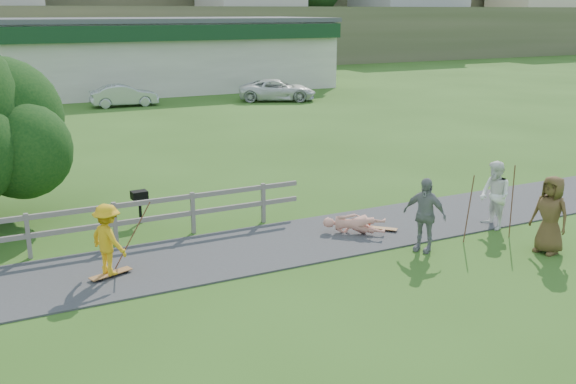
# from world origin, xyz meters

# --- Properties ---
(ground) EXTENTS (260.00, 260.00, 0.00)m
(ground) POSITION_xyz_m (0.00, 0.00, 0.00)
(ground) COLOR #2E5217
(ground) RESTS_ON ground
(path) EXTENTS (34.00, 3.00, 0.04)m
(path) POSITION_xyz_m (0.00, 1.50, 0.02)
(path) COLOR #363638
(path) RESTS_ON ground
(strip_mall) EXTENTS (32.50, 10.75, 5.10)m
(strip_mall) POSITION_xyz_m (4.00, 34.94, 2.58)
(strip_mall) COLOR #B9B3A2
(strip_mall) RESTS_ON ground
(skater_rider) EXTENTS (0.97, 1.17, 1.57)m
(skater_rider) POSITION_xyz_m (-2.54, 1.28, 0.79)
(skater_rider) COLOR gold
(skater_rider) RESTS_ON ground
(skater_fallen) EXTENTS (1.30, 1.48, 0.58)m
(skater_fallen) POSITION_xyz_m (3.67, 1.31, 0.29)
(skater_fallen) COLOR #DE8F7A
(skater_fallen) RESTS_ON ground
(spectator_a) EXTENTS (0.83, 0.99, 1.82)m
(spectator_a) POSITION_xyz_m (7.27, 0.13, 0.91)
(spectator_a) COLOR white
(spectator_a) RESTS_ON ground
(spectator_b) EXTENTS (0.91, 1.14, 1.82)m
(spectator_b) POSITION_xyz_m (4.58, -0.37, 0.91)
(spectator_b) COLOR gray
(spectator_b) RESTS_ON ground
(spectator_c) EXTENTS (0.77, 1.02, 1.89)m
(spectator_c) POSITION_xyz_m (7.17, -1.80, 0.95)
(spectator_c) COLOR brown
(spectator_c) RESTS_ON ground
(car_silver) EXTENTS (4.05, 1.62, 1.31)m
(car_silver) POSITION_xyz_m (3.52, 27.23, 0.65)
(car_silver) COLOR #ACADB3
(car_silver) RESTS_ON ground
(car_white) EXTENTS (5.40, 4.08, 1.36)m
(car_white) POSITION_xyz_m (12.92, 25.40, 0.68)
(car_white) COLOR silver
(car_white) RESTS_ON ground
(bbq) EXTENTS (0.44, 0.35, 0.91)m
(bbq) POSITION_xyz_m (-1.03, 4.73, 0.45)
(bbq) COLOR black
(bbq) RESTS_ON ground
(longboard_rider) EXTENTS (0.97, 0.52, 0.11)m
(longboard_rider) POSITION_xyz_m (-2.54, 1.28, 0.05)
(longboard_rider) COLOR brown
(longboard_rider) RESTS_ON ground
(longboard_fallen) EXTENTS (0.72, 0.71, 0.09)m
(longboard_fallen) POSITION_xyz_m (4.47, 1.21, 0.05)
(longboard_fallen) COLOR brown
(longboard_fallen) RESTS_ON ground
(helmet) EXTENTS (0.28, 0.28, 0.28)m
(helmet) POSITION_xyz_m (4.27, 1.66, 0.14)
(helmet) COLOR red
(helmet) RESTS_ON ground
(pole_rider) EXTENTS (0.03, 0.03, 1.73)m
(pole_rider) POSITION_xyz_m (-1.94, 1.68, 0.87)
(pole_rider) COLOR brown
(pole_rider) RESTS_ON ground
(pole_spec_left) EXTENTS (0.03, 0.03, 1.73)m
(pole_spec_left) POSITION_xyz_m (5.94, -0.39, 0.87)
(pole_spec_left) COLOR brown
(pole_spec_left) RESTS_ON ground
(pole_spec_right) EXTENTS (0.03, 0.03, 1.90)m
(pole_spec_right) POSITION_xyz_m (7.14, -0.60, 0.95)
(pole_spec_right) COLOR brown
(pole_spec_right) RESTS_ON ground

